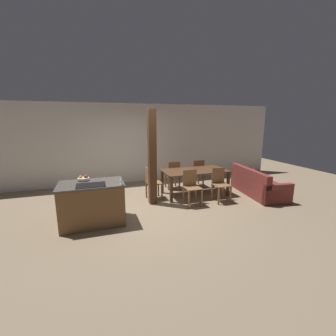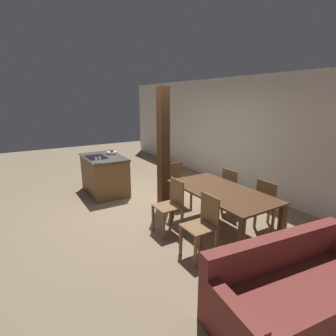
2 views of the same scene
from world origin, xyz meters
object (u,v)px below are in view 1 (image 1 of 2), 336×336
at_px(dining_table, 195,173).
at_px(dining_chair_near_right, 220,184).
at_px(dining_chair_far_right, 197,172).
at_px(timber_post, 152,158).
at_px(dining_chair_near_left, 192,186).
at_px(dining_chair_head_end, 151,182).
at_px(wine_glass_middle, 121,178).
at_px(kitchen_island, 92,203).
at_px(wine_glass_near, 121,179).
at_px(couch, 257,185).
at_px(fruit_bowl, 84,178).
at_px(dining_chair_far_left, 173,174).

bearing_deg(dining_table, dining_chair_near_right, -59.56).
height_order(dining_chair_far_right, timber_post, timber_post).
distance_m(dining_chair_near_left, dining_chair_head_end, 1.13).
distance_m(wine_glass_middle, dining_chair_near_right, 2.80).
xyz_separation_m(kitchen_island, wine_glass_middle, (0.58, -0.27, 0.56)).
bearing_deg(wine_glass_near, couch, 11.64).
xyz_separation_m(kitchen_island, dining_chair_near_left, (2.42, 0.34, 0.04)).
height_order(fruit_bowl, wine_glass_near, wine_glass_near).
xyz_separation_m(dining_chair_far_left, timber_post, (-0.93, -1.03, 0.73)).
relative_size(kitchen_island, dining_chair_near_right, 1.46).
bearing_deg(wine_glass_near, dining_chair_far_left, 48.87).
distance_m(dining_table, dining_chair_near_right, 0.84).
height_order(wine_glass_near, dining_chair_far_left, wine_glass_near).
relative_size(wine_glass_near, dining_chair_near_right, 0.17).
bearing_deg(wine_glass_near, dining_chair_near_right, 14.30).
relative_size(kitchen_island, dining_chair_far_left, 1.46).
xyz_separation_m(dining_table, dining_chair_near_left, (-0.42, -0.71, -0.16)).
height_order(dining_table, couch, couch).
relative_size(wine_glass_near, dining_table, 0.08).
relative_size(dining_table, timber_post, 0.77).
distance_m(kitchen_island, timber_post, 1.84).
height_order(dining_chair_far_left, couch, dining_chair_far_left).
height_order(kitchen_island, dining_chair_far_right, dining_chair_far_right).
bearing_deg(wine_glass_middle, dining_chair_far_left, 47.83).
relative_size(dining_chair_near_left, dining_chair_head_end, 1.00).
bearing_deg(dining_chair_far_right, wine_glass_middle, 37.19).
bearing_deg(dining_chair_far_left, wine_glass_middle, 47.83).
xyz_separation_m(wine_glass_near, dining_chair_near_left, (1.84, 0.68, -0.52)).
relative_size(wine_glass_near, wine_glass_middle, 1.00).
relative_size(fruit_bowl, dining_chair_near_left, 0.27).
xyz_separation_m(dining_table, dining_chair_near_right, (0.42, -0.71, -0.16)).
xyz_separation_m(wine_glass_near, dining_chair_far_left, (1.84, 2.11, -0.52)).
height_order(fruit_bowl, dining_chair_far_left, fruit_bowl).
xyz_separation_m(fruit_bowl, dining_chair_head_end, (1.69, 0.80, -0.45)).
relative_size(wine_glass_middle, dining_chair_head_end, 0.17).
height_order(dining_chair_near_left, dining_chair_near_right, same).
distance_m(fruit_bowl, couch, 4.81).
bearing_deg(wine_glass_near, dining_chair_head_end, 55.49).
bearing_deg(dining_chair_far_right, couch, 136.44).
bearing_deg(dining_chair_far_right, timber_post, 30.13).
height_order(dining_chair_far_left, timber_post, timber_post).
distance_m(fruit_bowl, dining_chair_near_left, 2.61).
xyz_separation_m(dining_chair_near_right, dining_chair_head_end, (-1.72, 0.71, 0.00)).
xyz_separation_m(dining_chair_far_left, dining_chair_far_right, (0.84, 0.00, 0.00)).
relative_size(dining_table, dining_chair_far_right, 2.07).
xyz_separation_m(dining_chair_near_left, dining_chair_near_right, (0.84, 0.00, 0.00)).
xyz_separation_m(dining_table, couch, (1.76, -0.57, -0.38)).
bearing_deg(wine_glass_near, wine_glass_middle, 90.00).
height_order(dining_chair_near_right, couch, dining_chair_near_right).
bearing_deg(dining_chair_near_left, dining_chair_near_right, 0.00).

